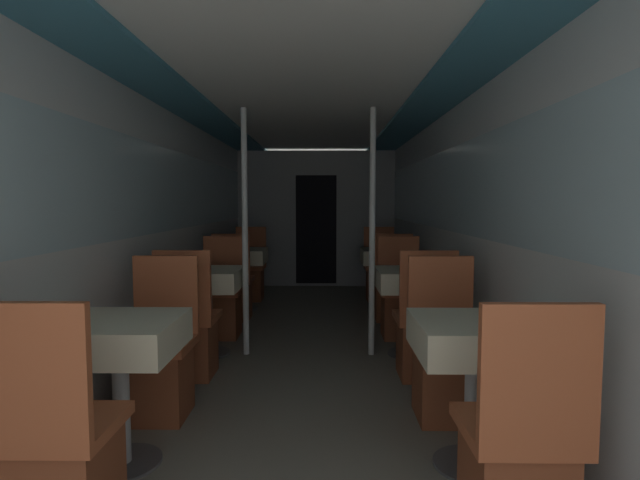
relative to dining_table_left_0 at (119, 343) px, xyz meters
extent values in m
cube|color=silver|center=(-0.37, 1.94, 0.44)|extent=(0.05, 8.65, 2.13)
cube|color=silver|center=(-0.36, 1.94, 0.81)|extent=(0.03, 7.96, 0.72)
cube|color=silver|center=(2.14, 1.94, 0.44)|extent=(0.05, 8.65, 2.13)
cube|color=silver|center=(2.13, 1.94, 0.81)|extent=(0.03, 7.96, 0.72)
cube|color=silver|center=(0.89, 1.94, 1.55)|extent=(2.52, 8.65, 0.04)
cube|color=teal|center=(-0.14, 1.94, 1.52)|extent=(0.45, 8.30, 0.03)
cube|color=teal|center=(1.92, 1.94, 1.52)|extent=(0.45, 8.30, 0.03)
cube|color=gray|center=(0.89, 5.44, 0.44)|extent=(2.47, 0.08, 2.13)
cube|color=black|center=(0.89, 5.40, 0.27)|extent=(0.64, 0.01, 1.70)
cylinder|color=#4C4C51|center=(0.00, 0.00, -0.62)|extent=(0.39, 0.39, 0.01)
cylinder|color=#B7B7BC|center=(0.00, 0.00, -0.26)|extent=(0.08, 0.08, 0.71)
cube|color=#93704C|center=(0.00, 0.00, 0.11)|extent=(0.54, 0.54, 0.02)
cube|color=beige|center=(0.00, 0.00, 0.04)|extent=(0.58, 0.58, 0.17)
cube|color=#B25633|center=(0.00, -0.56, -0.17)|extent=(0.41, 0.41, 0.05)
cube|color=#B25633|center=(0.00, -0.74, 0.11)|extent=(0.41, 0.04, 0.51)
cube|color=brown|center=(0.00, 0.56, -0.41)|extent=(0.35, 0.35, 0.43)
cube|color=#B25633|center=(0.00, 0.56, -0.17)|extent=(0.41, 0.41, 0.05)
cube|color=#B25633|center=(0.00, 0.74, 0.11)|extent=(0.41, 0.04, 0.51)
cylinder|color=#4C4C51|center=(0.00, 1.85, -0.62)|extent=(0.39, 0.39, 0.01)
cylinder|color=#B7B7BC|center=(0.00, 1.85, -0.26)|extent=(0.08, 0.08, 0.71)
cube|color=#93704C|center=(0.00, 1.85, 0.11)|extent=(0.54, 0.54, 0.02)
cube|color=beige|center=(0.00, 1.85, 0.04)|extent=(0.58, 0.58, 0.17)
cube|color=brown|center=(0.00, 1.29, -0.41)|extent=(0.35, 0.35, 0.43)
cube|color=#B25633|center=(0.00, 1.29, -0.17)|extent=(0.41, 0.41, 0.05)
cube|color=#B25633|center=(0.00, 1.10, 0.11)|extent=(0.41, 0.04, 0.51)
cube|color=brown|center=(0.00, 2.41, -0.41)|extent=(0.35, 0.35, 0.43)
cube|color=#B25633|center=(0.00, 2.41, -0.17)|extent=(0.41, 0.41, 0.05)
cube|color=#B25633|center=(0.00, 2.59, 0.11)|extent=(0.41, 0.04, 0.51)
cylinder|color=silver|center=(0.34, 1.85, 0.44)|extent=(0.05, 0.05, 2.13)
cylinder|color=#4C4C51|center=(0.00, 3.70, -0.62)|extent=(0.39, 0.39, 0.01)
cylinder|color=#B7B7BC|center=(0.00, 3.70, -0.26)|extent=(0.08, 0.08, 0.71)
cube|color=#93704C|center=(0.00, 3.70, 0.11)|extent=(0.54, 0.54, 0.02)
cube|color=beige|center=(0.00, 3.70, 0.04)|extent=(0.58, 0.58, 0.17)
cube|color=brown|center=(0.00, 3.14, -0.41)|extent=(0.35, 0.35, 0.43)
cube|color=#B25633|center=(0.00, 3.14, -0.17)|extent=(0.41, 0.41, 0.05)
cube|color=#B25633|center=(0.00, 2.95, 0.11)|extent=(0.41, 0.04, 0.51)
cube|color=brown|center=(0.00, 4.26, -0.41)|extent=(0.35, 0.35, 0.43)
cube|color=#B25633|center=(0.00, 4.26, -0.17)|extent=(0.41, 0.41, 0.05)
cube|color=#B25633|center=(0.00, 4.44, 0.11)|extent=(0.41, 0.04, 0.51)
cylinder|color=#4C4C51|center=(1.77, 0.00, -0.62)|extent=(0.39, 0.39, 0.01)
cylinder|color=#B7B7BC|center=(1.77, 0.00, -0.26)|extent=(0.08, 0.08, 0.71)
cube|color=#93704C|center=(1.77, 0.00, 0.11)|extent=(0.54, 0.54, 0.02)
cube|color=beige|center=(1.77, 0.00, 0.04)|extent=(0.58, 0.58, 0.17)
cube|color=#B25633|center=(1.77, -0.56, -0.17)|extent=(0.41, 0.41, 0.05)
cube|color=#B25633|center=(1.77, -0.74, 0.11)|extent=(0.41, 0.04, 0.51)
cube|color=brown|center=(1.77, 0.56, -0.41)|extent=(0.35, 0.35, 0.43)
cube|color=#B25633|center=(1.77, 0.56, -0.17)|extent=(0.41, 0.41, 0.05)
cube|color=#B25633|center=(1.77, 0.74, 0.11)|extent=(0.41, 0.04, 0.51)
cylinder|color=#4C4C51|center=(1.77, 1.85, -0.62)|extent=(0.39, 0.39, 0.01)
cylinder|color=#B7B7BC|center=(1.77, 1.85, -0.26)|extent=(0.08, 0.08, 0.71)
cube|color=#93704C|center=(1.77, 1.85, 0.11)|extent=(0.54, 0.54, 0.02)
cube|color=beige|center=(1.77, 1.85, 0.04)|extent=(0.58, 0.58, 0.17)
cube|color=brown|center=(1.77, 1.29, -0.41)|extent=(0.35, 0.35, 0.43)
cube|color=#B25633|center=(1.77, 1.29, -0.17)|extent=(0.41, 0.41, 0.05)
cube|color=#B25633|center=(1.77, 1.10, 0.11)|extent=(0.41, 0.04, 0.51)
cube|color=brown|center=(1.77, 2.41, -0.41)|extent=(0.35, 0.35, 0.43)
cube|color=#B25633|center=(1.77, 2.41, -0.17)|extent=(0.41, 0.41, 0.05)
cube|color=#B25633|center=(1.77, 2.59, 0.11)|extent=(0.41, 0.04, 0.51)
cylinder|color=silver|center=(1.44, 1.85, 0.44)|extent=(0.05, 0.05, 2.13)
cylinder|color=#4C4C51|center=(1.77, 3.70, -0.62)|extent=(0.39, 0.39, 0.01)
cylinder|color=#B7B7BC|center=(1.77, 3.70, -0.26)|extent=(0.08, 0.08, 0.71)
cube|color=#93704C|center=(1.77, 3.70, 0.11)|extent=(0.54, 0.54, 0.02)
cube|color=beige|center=(1.77, 3.70, 0.04)|extent=(0.58, 0.58, 0.17)
cube|color=brown|center=(1.77, 3.14, -0.41)|extent=(0.35, 0.35, 0.43)
cube|color=#B25633|center=(1.77, 3.14, -0.17)|extent=(0.41, 0.41, 0.05)
cube|color=#B25633|center=(1.77, 2.95, 0.11)|extent=(0.41, 0.04, 0.51)
cube|color=brown|center=(1.77, 4.26, -0.41)|extent=(0.35, 0.35, 0.43)
cube|color=#B25633|center=(1.77, 4.26, -0.17)|extent=(0.41, 0.41, 0.05)
cube|color=#B25633|center=(1.77, 4.44, 0.11)|extent=(0.41, 0.04, 0.51)
camera|label=1|loc=(1.03, -2.44, 0.71)|focal=28.00mm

